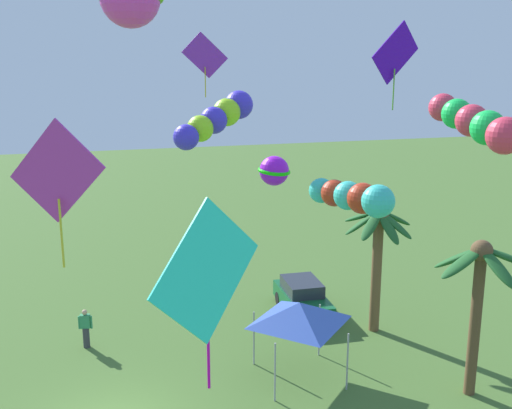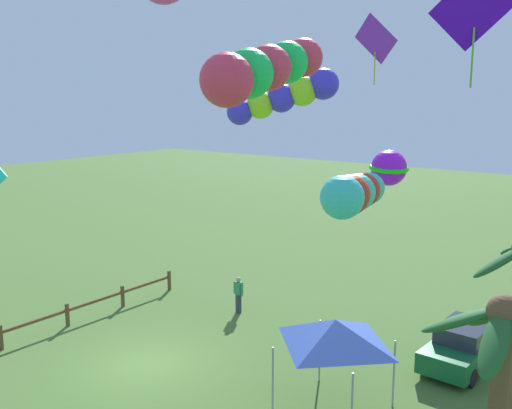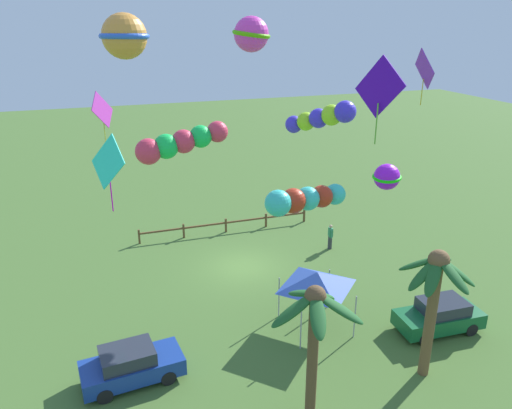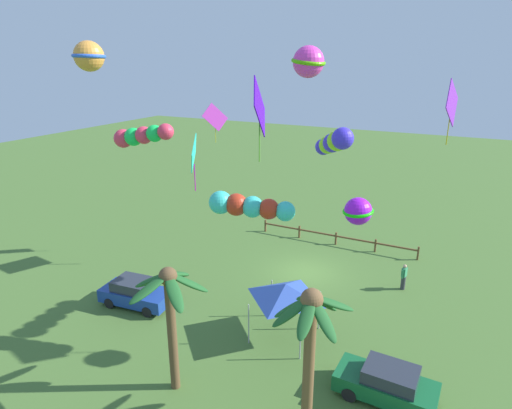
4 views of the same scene
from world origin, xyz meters
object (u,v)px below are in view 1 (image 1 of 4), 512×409
object	(u,v)px
festival_tent	(299,313)
kite_tube_4	(476,122)
spectator_0	(86,328)
kite_diamond_1	(207,273)
kite_diamond_7	(205,56)
parked_car_1	(302,297)
kite_diamond_5	(57,174)
kite_ball_6	(274,171)
palm_tree_1	(479,282)
kite_diamond_8	(395,54)
kite_tube_9	(352,196)
kite_tube_0	(217,118)
palm_tree_0	(378,238)

from	to	relation	value
festival_tent	kite_tube_4	bearing A→B (deg)	18.24
spectator_0	kite_diamond_1	bearing A→B (deg)	10.91
kite_diamond_7	kite_diamond_1	bearing A→B (deg)	-11.24
parked_car_1	kite_diamond_5	world-z (taller)	kite_diamond_5
kite_tube_4	spectator_0	bearing A→B (deg)	-138.67
kite_diamond_1	kite_ball_6	xyz separation A→B (m)	(-11.40, 4.88, -0.35)
kite_diamond_1	kite_diamond_5	xyz separation A→B (m)	(-0.07, -2.47, 1.95)
palm_tree_1	festival_tent	bearing A→B (deg)	-116.80
festival_tent	kite_ball_6	distance (m)	5.48
palm_tree_1	festival_tent	world-z (taller)	palm_tree_1
festival_tent	kite_diamond_8	size ratio (longest dim) A/B	0.97
kite_diamond_1	kite_tube_9	size ratio (longest dim) A/B	1.00
palm_tree_1	spectator_0	bearing A→B (deg)	-119.42
spectator_0	kite_diamond_1	distance (m)	14.49
kite_tube_0	kite_tube_4	xyz separation A→B (m)	(7.36, 4.65, 0.46)
spectator_0	kite_diamond_7	xyz separation A→B (m)	(-1.53, 5.28, 10.43)
palm_tree_1	kite_diamond_5	xyz separation A→B (m)	(5.56, -12.58, 5.22)
spectator_0	kite_tube_9	distance (m)	11.94
palm_tree_0	spectator_0	size ratio (longest dim) A/B	3.45
kite_diamond_7	spectator_0	bearing A→B (deg)	-73.86
kite_diamond_1	kite_ball_6	size ratio (longest dim) A/B	2.07
palm_tree_0	kite_tube_4	distance (m)	10.84
parked_car_1	spectator_0	size ratio (longest dim) A/B	2.49
palm_tree_0	kite_tube_9	distance (m)	5.89
palm_tree_0	kite_diamond_5	size ratio (longest dim) A/B	2.14
kite_diamond_5	kite_diamond_7	xyz separation A→B (m)	(-14.17, 5.30, 1.96)
spectator_0	parked_car_1	bearing A→B (deg)	94.94
parked_car_1	kite_diamond_7	distance (m)	11.28
spectator_0	kite_diamond_5	world-z (taller)	kite_diamond_5
parked_car_1	spectator_0	bearing A→B (deg)	-85.06
kite_diamond_8	palm_tree_1	bearing A→B (deg)	33.17
kite_diamond_7	kite_diamond_8	size ratio (longest dim) A/B	0.87
kite_tube_4	kite_ball_6	xyz separation A→B (m)	(-9.33, -2.03, -2.70)
kite_tube_4	kite_diamond_5	world-z (taller)	kite_tube_4
kite_tube_0	kite_diamond_5	distance (m)	10.49
spectator_0	kite_diamond_8	distance (m)	15.52
kite_tube_0	parked_car_1	bearing A→B (deg)	131.25
kite_tube_0	kite_diamond_8	xyz separation A→B (m)	(0.90, 5.95, 2.07)
parked_car_1	palm_tree_0	bearing A→B (deg)	42.76
palm_tree_0	kite_diamond_7	size ratio (longest dim) A/B	2.13
palm_tree_0	kite_diamond_1	xyz separation A→B (m)	(11.04, -9.23, 3.29)
parked_car_1	kite_tube_0	bearing A→B (deg)	-48.75
kite_tube_0	kite_tube_9	world-z (taller)	kite_tube_0
palm_tree_1	kite_ball_6	xyz separation A→B (m)	(-5.77, -5.23, 2.92)
kite_tube_0	kite_diamond_8	bearing A→B (deg)	81.42
palm_tree_1	spectator_0	distance (m)	14.78
kite_tube_0	kite_diamond_5	xyz separation A→B (m)	(9.36, -4.73, 0.05)
festival_tent	kite_tube_4	xyz separation A→B (m)	(6.21, 2.05, 7.21)
festival_tent	kite_diamond_5	distance (m)	12.94
kite_ball_6	kite_diamond_8	size ratio (longest dim) A/B	0.60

